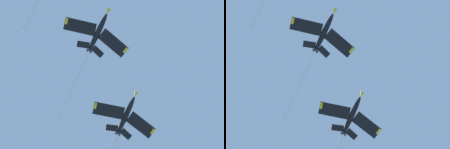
# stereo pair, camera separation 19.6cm
# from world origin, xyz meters

# --- Properties ---
(jet_second) EXTENTS (32.70, 19.79, 13.75)m
(jet_second) POSITION_xyz_m (-48.23, -7.79, 105.19)
(jet_second) COLOR black
(jet_third) EXTENTS (29.91, 19.84, 12.68)m
(jet_third) POSITION_xyz_m (-68.51, 6.43, 98.47)
(jet_third) COLOR black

